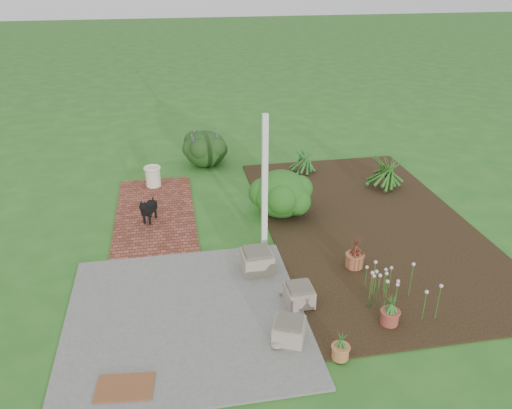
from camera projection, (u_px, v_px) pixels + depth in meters
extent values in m
plane|color=#26641F|center=(249.00, 249.00, 9.15)|extent=(80.00, 80.00, 0.00)
cube|color=slate|center=(186.00, 316.00, 7.40)|extent=(3.50, 3.50, 0.04)
cube|color=brown|center=(155.00, 213.00, 10.42)|extent=(1.60, 3.50, 0.04)
cube|color=black|center=(368.00, 224.00, 9.98)|extent=(4.00, 7.00, 0.03)
cube|color=white|center=(265.00, 183.00, 8.73)|extent=(0.10, 0.10, 2.50)
cube|color=gray|center=(289.00, 331.00, 6.87)|extent=(0.55, 0.55, 0.28)
cube|color=#7A6E5E|center=(299.00, 295.00, 7.60)|extent=(0.43, 0.43, 0.28)
cube|color=gray|center=(257.00, 261.00, 8.40)|extent=(0.53, 0.53, 0.33)
cube|color=brown|center=(125.00, 387.00, 6.14)|extent=(0.74, 0.52, 0.02)
cube|color=black|center=(149.00, 208.00, 9.93)|extent=(0.32, 0.42, 0.17)
cylinder|color=black|center=(144.00, 219.00, 9.91)|extent=(0.05, 0.05, 0.19)
cylinder|color=black|center=(150.00, 220.00, 9.88)|extent=(0.05, 0.05, 0.19)
cylinder|color=black|center=(150.00, 213.00, 10.15)|extent=(0.05, 0.05, 0.19)
cylinder|color=black|center=(156.00, 213.00, 10.12)|extent=(0.05, 0.05, 0.19)
sphere|color=black|center=(143.00, 207.00, 9.67)|extent=(0.16, 0.16, 0.16)
cone|color=black|center=(153.00, 198.00, 10.06)|extent=(0.11, 0.13, 0.14)
cylinder|color=beige|center=(153.00, 177.00, 11.50)|extent=(0.41, 0.41, 0.45)
ellipsoid|color=#194414|center=(281.00, 192.00, 10.15)|extent=(1.44, 1.44, 0.96)
cylinder|color=#A65C38|center=(354.00, 260.00, 8.53)|extent=(0.35, 0.35, 0.24)
cylinder|color=#974033|center=(390.00, 317.00, 7.21)|extent=(0.26, 0.26, 0.22)
cylinder|color=#B26B3C|center=(340.00, 352.00, 6.58)|extent=(0.27, 0.27, 0.19)
ellipsoid|color=black|center=(205.00, 148.00, 12.68)|extent=(1.44, 1.44, 0.92)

